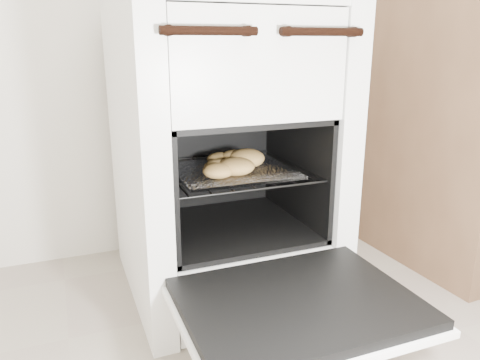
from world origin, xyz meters
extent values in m
cube|color=white|center=(-0.18, 1.19, 0.45)|extent=(0.58, 0.62, 0.90)
cylinder|color=black|center=(-0.32, 0.86, 0.78)|extent=(0.21, 0.02, 0.02)
cylinder|color=black|center=(-0.04, 0.86, 0.78)|extent=(0.21, 0.02, 0.02)
cube|color=black|center=(-0.18, 0.68, 0.20)|extent=(0.51, 0.39, 0.02)
cube|color=white|center=(-0.18, 0.68, 0.19)|extent=(0.53, 0.41, 0.02)
cylinder|color=black|center=(-0.39, 1.11, 0.40)|extent=(0.01, 0.41, 0.01)
cylinder|color=black|center=(0.03, 1.11, 0.40)|extent=(0.01, 0.41, 0.01)
cylinder|color=black|center=(-0.18, 0.92, 0.40)|extent=(0.42, 0.01, 0.01)
cylinder|color=black|center=(-0.18, 1.31, 0.40)|extent=(0.42, 0.01, 0.01)
cylinder|color=black|center=(-0.36, 1.11, 0.40)|extent=(0.01, 0.39, 0.01)
cylinder|color=black|center=(-0.30, 1.11, 0.40)|extent=(0.01, 0.39, 0.01)
cylinder|color=black|center=(-0.24, 1.11, 0.40)|extent=(0.01, 0.39, 0.01)
cylinder|color=black|center=(-0.18, 1.11, 0.40)|extent=(0.01, 0.39, 0.01)
cylinder|color=black|center=(-0.12, 1.11, 0.40)|extent=(0.01, 0.39, 0.01)
cylinder|color=black|center=(-0.06, 1.11, 0.40)|extent=(0.01, 0.39, 0.01)
cylinder|color=black|center=(-0.01, 1.11, 0.40)|extent=(0.01, 0.39, 0.01)
cube|color=silver|center=(-0.18, 1.09, 0.40)|extent=(0.33, 0.29, 0.01)
ellipsoid|color=tan|center=(-0.19, 1.15, 0.42)|extent=(0.12, 0.12, 0.04)
ellipsoid|color=tan|center=(-0.13, 1.10, 0.43)|extent=(0.13, 0.13, 0.05)
ellipsoid|color=tan|center=(-0.23, 1.07, 0.42)|extent=(0.11, 0.11, 0.04)
ellipsoid|color=tan|center=(-0.16, 1.13, 0.43)|extent=(0.13, 0.13, 0.05)
ellipsoid|color=tan|center=(-0.19, 1.04, 0.43)|extent=(0.13, 0.13, 0.05)
ellipsoid|color=tan|center=(-0.25, 1.02, 0.43)|extent=(0.11, 0.11, 0.04)
camera|label=1|loc=(-0.63, -0.12, 0.75)|focal=35.00mm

